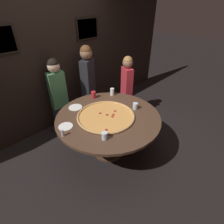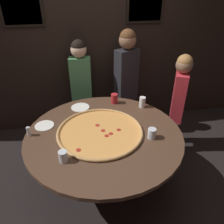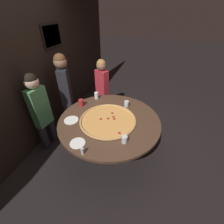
# 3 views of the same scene
# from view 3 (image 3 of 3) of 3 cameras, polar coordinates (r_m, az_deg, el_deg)

# --- Properties ---
(ground_plane) EXTENTS (24.00, 24.00, 0.00)m
(ground_plane) POSITION_cam_3_polar(r_m,az_deg,el_deg) (2.86, -0.87, -14.50)
(ground_plane) COLOR black
(back_wall) EXTENTS (6.40, 0.08, 2.60)m
(back_wall) POSITION_cam_3_polar(r_m,az_deg,el_deg) (2.79, -30.18, 12.17)
(back_wall) COLOR black
(back_wall) RESTS_ON ground_plane
(dining_table) EXTENTS (1.58, 1.58, 0.74)m
(dining_table) POSITION_cam_3_polar(r_m,az_deg,el_deg) (2.43, -0.99, -5.19)
(dining_table) COLOR #4C3323
(dining_table) RESTS_ON ground_plane
(giant_pizza) EXTENTS (0.87, 0.87, 0.03)m
(giant_pizza) POSITION_cam_3_polar(r_m,az_deg,el_deg) (2.31, -1.57, -3.04)
(giant_pizza) COLOR #E0994C
(giant_pizza) RESTS_ON dining_table
(drink_cup_centre_back) EXTENTS (0.08, 0.08, 0.12)m
(drink_cup_centre_back) POSITION_cam_3_polar(r_m,az_deg,el_deg) (2.69, -11.66, 3.49)
(drink_cup_centre_back) COLOR #B22328
(drink_cup_centre_back) RESTS_ON dining_table
(drink_cup_beside_pizza) EXTENTS (0.08, 0.08, 0.10)m
(drink_cup_beside_pizza) POSITION_cam_3_polar(r_m,az_deg,el_deg) (1.96, 4.76, -10.33)
(drink_cup_beside_pizza) COLOR silver
(drink_cup_beside_pizza) RESTS_ON dining_table
(drink_cup_front_edge) EXTENTS (0.08, 0.08, 0.10)m
(drink_cup_front_edge) POSITION_cam_3_polar(r_m,az_deg,el_deg) (2.63, 5.53, 3.15)
(drink_cup_front_edge) COLOR silver
(drink_cup_front_edge) RESTS_ON dining_table
(drink_cup_near_right) EXTENTS (0.07, 0.07, 0.13)m
(drink_cup_near_right) POSITION_cam_3_polar(r_m,az_deg,el_deg) (2.86, -5.95, 6.25)
(drink_cup_near_right) COLOR white
(drink_cup_near_right) RESTS_ON dining_table
(white_plate_near_front) EXTENTS (0.22, 0.22, 0.01)m
(white_plate_near_front) POSITION_cam_3_polar(r_m,az_deg,el_deg) (2.41, -15.26, -3.00)
(white_plate_near_front) COLOR white
(white_plate_near_front) RESTS_ON dining_table
(white_plate_far_back) EXTENTS (0.20, 0.20, 0.01)m
(white_plate_far_back) POSITION_cam_3_polar(r_m,az_deg,el_deg) (2.02, -12.99, -11.47)
(white_plate_far_back) COLOR white
(white_plate_far_back) RESTS_ON dining_table
(condiment_shaker) EXTENTS (0.04, 0.04, 0.10)m
(condiment_shaker) POSITION_cam_3_polar(r_m,az_deg,el_deg) (1.86, -11.24, -14.46)
(condiment_shaker) COLOR silver
(condiment_shaker) RESTS_ON dining_table
(diner_side_left) EXTENTS (0.41, 0.29, 1.54)m
(diner_side_left) POSITION_cam_3_polar(r_m,az_deg,el_deg) (3.08, -17.28, 8.40)
(diner_side_left) COLOR #232328
(diner_side_left) RESTS_ON ground_plane
(diner_centre_back) EXTENTS (0.36, 0.21, 1.41)m
(diner_centre_back) POSITION_cam_3_polar(r_m,az_deg,el_deg) (2.75, -25.68, 1.13)
(diner_centre_back) COLOR #232328
(diner_centre_back) RESTS_ON ground_plane
(diner_side_right) EXTENTS (0.26, 0.35, 1.34)m
(diner_side_right) POSITION_cam_3_polar(r_m,az_deg,el_deg) (3.33, -3.79, 9.84)
(diner_side_right) COLOR #232328
(diner_side_right) RESTS_ON ground_plane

